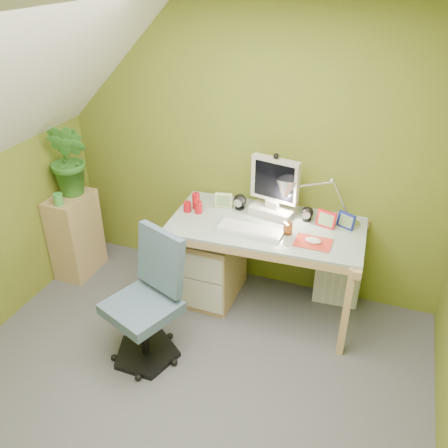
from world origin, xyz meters
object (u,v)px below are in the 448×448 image
(desk, at_px, (264,266))
(side_ledge, at_px, (76,235))
(desk_lamp, at_px, (335,191))
(monitor, at_px, (275,181))
(task_chair, at_px, (141,307))
(potted_plant, at_px, (70,160))
(radiator, at_px, (337,283))

(desk, bearing_deg, side_ledge, -179.36)
(desk_lamp, bearing_deg, desk, -145.10)
(monitor, distance_m, side_ledge, 1.86)
(side_ledge, bearing_deg, task_chair, -34.26)
(potted_plant, height_order, task_chair, potted_plant)
(desk, xyz_separation_m, radiator, (0.55, 0.27, -0.21))
(desk, relative_size, side_ledge, 1.91)
(desk, relative_size, potted_plant, 2.26)
(potted_plant, distance_m, radiator, 2.42)
(desk, xyz_separation_m, task_chair, (-0.63, -0.85, 0.07))
(desk, xyz_separation_m, desk_lamp, (0.45, 0.18, 0.66))
(monitor, distance_m, potted_plant, 1.69)
(monitor, height_order, side_ledge, monitor)
(desk, height_order, radiator, desk)
(potted_plant, distance_m, task_chair, 1.45)
(desk_lamp, relative_size, side_ledge, 0.72)
(task_chair, relative_size, radiator, 2.51)
(monitor, xyz_separation_m, desk_lamp, (0.45, 0.00, -0.01))
(task_chair, distance_m, radiator, 1.65)
(monitor, xyz_separation_m, task_chair, (-0.63, -1.03, -0.60))
(side_ledge, height_order, radiator, side_ledge)
(potted_plant, height_order, radiator, potted_plant)
(side_ledge, xyz_separation_m, task_chair, (1.08, -0.73, 0.08))
(potted_plant, bearing_deg, desk, 2.18)
(radiator, bearing_deg, desk, -157.90)
(desk_lamp, height_order, task_chair, desk_lamp)
(desk_lamp, bearing_deg, potted_plant, -160.36)
(monitor, distance_m, task_chair, 1.35)
(monitor, xyz_separation_m, radiator, (0.55, 0.09, -0.88))
(desk_lamp, xyz_separation_m, potted_plant, (-2.12, -0.24, 0.03))
(desk, distance_m, radiator, 0.65)
(task_chair, bearing_deg, monitor, 79.71)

